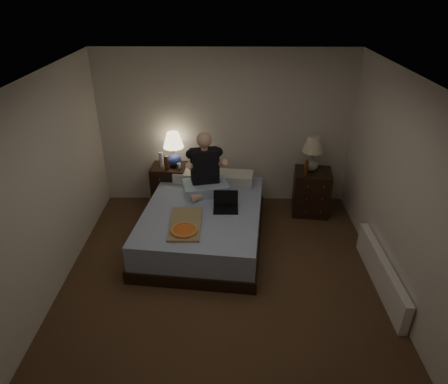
{
  "coord_description": "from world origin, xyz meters",
  "views": [
    {
      "loc": [
        0.06,
        -3.79,
        3.37
      ],
      "look_at": [
        0.0,
        0.9,
        0.85
      ],
      "focal_mm": 32.0,
      "sensor_mm": 36.0,
      "label": 1
    }
  ],
  "objects_px": {
    "nightstand_left": "(170,185)",
    "person": "(205,164)",
    "nightstand_right": "(311,192)",
    "beer_bottle_right": "(306,168)",
    "water_bottle": "(161,160)",
    "soda_can": "(179,166)",
    "bed": "(203,224)",
    "laptop": "(226,203)",
    "radiator": "(381,273)",
    "beer_bottle_left": "(166,163)",
    "lamp_right": "(312,154)",
    "lamp_left": "(174,149)",
    "pizza_box": "(184,231)"
  },
  "relations": [
    {
      "from": "lamp_right",
      "to": "laptop",
      "type": "bearing_deg",
      "value": -145.73
    },
    {
      "from": "beer_bottle_left",
      "to": "beer_bottle_right",
      "type": "bearing_deg",
      "value": -5.03
    },
    {
      "from": "bed",
      "to": "beer_bottle_right",
      "type": "relative_size",
      "value": 9.24
    },
    {
      "from": "beer_bottle_right",
      "to": "radiator",
      "type": "distance_m",
      "value": 1.9
    },
    {
      "from": "nightstand_right",
      "to": "person",
      "type": "bearing_deg",
      "value": -161.08
    },
    {
      "from": "person",
      "to": "laptop",
      "type": "distance_m",
      "value": 0.69
    },
    {
      "from": "nightstand_right",
      "to": "radiator",
      "type": "height_order",
      "value": "nightstand_right"
    },
    {
      "from": "bed",
      "to": "person",
      "type": "xyz_separation_m",
      "value": [
        0.02,
        0.44,
        0.73
      ]
    },
    {
      "from": "nightstand_left",
      "to": "person",
      "type": "height_order",
      "value": "person"
    },
    {
      "from": "soda_can",
      "to": "person",
      "type": "height_order",
      "value": "person"
    },
    {
      "from": "nightstand_right",
      "to": "beer_bottle_left",
      "type": "xyz_separation_m",
      "value": [
        -2.29,
        0.07,
        0.46
      ]
    },
    {
      "from": "pizza_box",
      "to": "lamp_left",
      "type": "bearing_deg",
      "value": 99.92
    },
    {
      "from": "bed",
      "to": "person",
      "type": "distance_m",
      "value": 0.86
    },
    {
      "from": "radiator",
      "to": "bed",
      "type": "bearing_deg",
      "value": 156.4
    },
    {
      "from": "nightstand_right",
      "to": "soda_can",
      "type": "height_order",
      "value": "soda_can"
    },
    {
      "from": "beer_bottle_left",
      "to": "person",
      "type": "bearing_deg",
      "value": -33.67
    },
    {
      "from": "bed",
      "to": "pizza_box",
      "type": "distance_m",
      "value": 0.74
    },
    {
      "from": "soda_can",
      "to": "pizza_box",
      "type": "distance_m",
      "value": 1.57
    },
    {
      "from": "person",
      "to": "radiator",
      "type": "distance_m",
      "value": 2.74
    },
    {
      "from": "pizza_box",
      "to": "nightstand_left",
      "type": "bearing_deg",
      "value": 103.0
    },
    {
      "from": "beer_bottle_right",
      "to": "radiator",
      "type": "xyz_separation_m",
      "value": [
        0.7,
        -1.65,
        -0.64
      ]
    },
    {
      "from": "person",
      "to": "lamp_left",
      "type": "bearing_deg",
      "value": 120.01
    },
    {
      "from": "nightstand_right",
      "to": "lamp_left",
      "type": "bearing_deg",
      "value": -178.95
    },
    {
      "from": "nightstand_right",
      "to": "beer_bottle_right",
      "type": "bearing_deg",
      "value": -134.89
    },
    {
      "from": "lamp_left",
      "to": "lamp_right",
      "type": "bearing_deg",
      "value": -5.24
    },
    {
      "from": "water_bottle",
      "to": "beer_bottle_right",
      "type": "relative_size",
      "value": 1.09
    },
    {
      "from": "nightstand_left",
      "to": "radiator",
      "type": "bearing_deg",
      "value": -30.92
    },
    {
      "from": "beer_bottle_right",
      "to": "person",
      "type": "height_order",
      "value": "person"
    },
    {
      "from": "beer_bottle_left",
      "to": "beer_bottle_right",
      "type": "relative_size",
      "value": 1.0
    },
    {
      "from": "lamp_left",
      "to": "beer_bottle_right",
      "type": "height_order",
      "value": "lamp_left"
    },
    {
      "from": "bed",
      "to": "beer_bottle_left",
      "type": "relative_size",
      "value": 9.24
    },
    {
      "from": "person",
      "to": "bed",
      "type": "bearing_deg",
      "value": -104.94
    },
    {
      "from": "lamp_left",
      "to": "laptop",
      "type": "bearing_deg",
      "value": -52.75
    },
    {
      "from": "lamp_right",
      "to": "radiator",
      "type": "height_order",
      "value": "lamp_right"
    },
    {
      "from": "lamp_right",
      "to": "beer_bottle_right",
      "type": "bearing_deg",
      "value": -125.73
    },
    {
      "from": "nightstand_right",
      "to": "person",
      "type": "xyz_separation_m",
      "value": [
        -1.66,
        -0.35,
        0.63
      ]
    },
    {
      "from": "person",
      "to": "beer_bottle_left",
      "type": "bearing_deg",
      "value": 133.87
    },
    {
      "from": "soda_can",
      "to": "person",
      "type": "xyz_separation_m",
      "value": [
        0.45,
        -0.45,
        0.24
      ]
    },
    {
      "from": "nightstand_left",
      "to": "beer_bottle_left",
      "type": "height_order",
      "value": "beer_bottle_left"
    },
    {
      "from": "water_bottle",
      "to": "beer_bottle_right",
      "type": "distance_m",
      "value": 2.26
    },
    {
      "from": "bed",
      "to": "nightstand_right",
      "type": "height_order",
      "value": "nightstand_right"
    },
    {
      "from": "lamp_right",
      "to": "soda_can",
      "type": "height_order",
      "value": "lamp_right"
    },
    {
      "from": "lamp_left",
      "to": "radiator",
      "type": "height_order",
      "value": "lamp_left"
    },
    {
      "from": "beer_bottle_right",
      "to": "nightstand_right",
      "type": "bearing_deg",
      "value": 38.12
    },
    {
      "from": "nightstand_left",
      "to": "soda_can",
      "type": "distance_m",
      "value": 0.46
    },
    {
      "from": "soda_can",
      "to": "pizza_box",
      "type": "relative_size",
      "value": 0.13
    },
    {
      "from": "nightstand_left",
      "to": "nightstand_right",
      "type": "relative_size",
      "value": 0.98
    },
    {
      "from": "lamp_left",
      "to": "pizza_box",
      "type": "xyz_separation_m",
      "value": [
        0.31,
        -1.67,
        -0.42
      ]
    },
    {
      "from": "water_bottle",
      "to": "soda_can",
      "type": "distance_m",
      "value": 0.3
    },
    {
      "from": "lamp_left",
      "to": "beer_bottle_right",
      "type": "distance_m",
      "value": 2.07
    }
  ]
}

